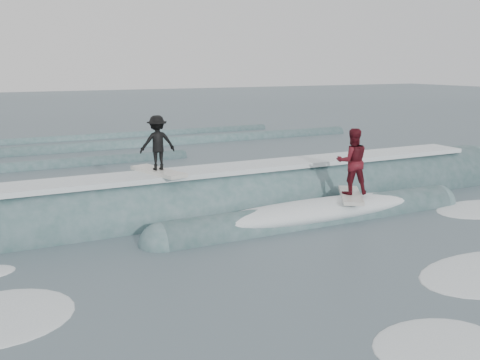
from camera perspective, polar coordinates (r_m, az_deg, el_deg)
name	(u,v)px	position (r m, az deg, el deg)	size (l,w,h in m)	color
ground	(317,262)	(12.00, 8.19, -8.61)	(160.00, 160.00, 0.00)	#384A52
breaking_wave	(236,210)	(15.79, -0.43, -3.19)	(22.71, 4.01, 2.45)	#375C5C
surfer_black	(157,146)	(14.80, -8.79, 3.58)	(1.08, 2.07, 1.59)	silver
surfer_red	(352,164)	(15.28, 11.87, 1.65)	(1.54, 1.98, 1.95)	silver
whitewater	(351,272)	(11.56, 11.74, -9.56)	(16.14, 7.73, 0.10)	white
far_swells	(86,151)	(27.58, -16.06, 2.95)	(33.93, 8.65, 0.80)	#375C5C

